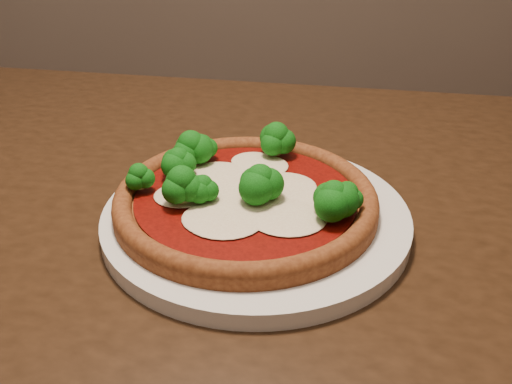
{
  "coord_description": "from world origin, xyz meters",
  "views": [
    {
      "loc": [
        0.29,
        -0.34,
        1.08
      ],
      "look_at": [
        0.28,
        0.17,
        0.79
      ],
      "focal_mm": 40.0,
      "sensor_mm": 36.0,
      "label": 1
    }
  ],
  "objects": [
    {
      "name": "plate",
      "position": [
        0.28,
        0.17,
        0.76
      ],
      "size": [
        0.32,
        0.32,
        0.02
      ],
      "primitive_type": "cylinder",
      "color": "silver",
      "rests_on": "dining_table"
    },
    {
      "name": "dining_table",
      "position": [
        0.21,
        0.2,
        0.66
      ],
      "size": [
        1.4,
        1.03,
        0.75
      ],
      "rotation": [
        0.0,
        0.0,
        -0.15
      ],
      "color": "black",
      "rests_on": "floor"
    },
    {
      "name": "pizza",
      "position": [
        0.26,
        0.18,
        0.78
      ],
      "size": [
        0.28,
        0.28,
        0.06
      ],
      "rotation": [
        0.0,
        0.0,
        -0.15
      ],
      "color": "brown",
      "rests_on": "plate"
    }
  ]
}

